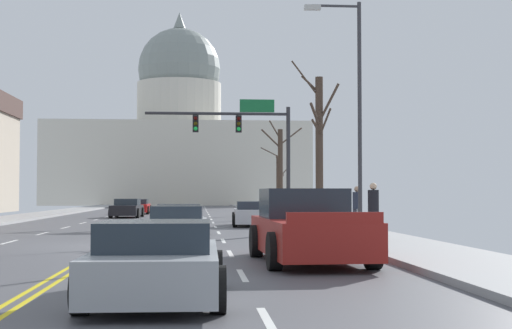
{
  "coord_description": "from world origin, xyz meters",
  "views": [
    {
      "loc": [
        2.62,
        -22.88,
        1.59
      ],
      "look_at": [
        6.59,
        26.8,
        3.55
      ],
      "focal_mm": 51.83,
      "sensor_mm": 36.0,
      "label": 1
    }
  ],
  "objects_px": {
    "sedan_near_04": "(156,263)",
    "pedestrian_01": "(373,208)",
    "sedan_near_02": "(178,226)",
    "sedan_oncoming_00": "(127,209)",
    "pedestrian_00": "(357,206)",
    "street_lamp_right": "(353,98)",
    "pickup_truck_near_03": "(308,229)",
    "sedan_near_01": "(178,219)",
    "sedan_oncoming_01": "(137,207)",
    "sedan_near_00": "(253,214)",
    "signal_gantry": "(248,134)"
  },
  "relations": [
    {
      "from": "sedan_near_04",
      "to": "pedestrian_01",
      "type": "bearing_deg",
      "value": 62.05
    },
    {
      "from": "street_lamp_right",
      "to": "pickup_truck_near_03",
      "type": "distance_m",
      "value": 9.36
    },
    {
      "from": "sedan_near_01",
      "to": "pedestrian_01",
      "type": "relative_size",
      "value": 2.61
    },
    {
      "from": "sedan_near_01",
      "to": "pedestrian_01",
      "type": "height_order",
      "value": "pedestrian_01"
    },
    {
      "from": "sedan_near_00",
      "to": "sedan_near_01",
      "type": "relative_size",
      "value": 1.01
    },
    {
      "from": "sedan_near_00",
      "to": "sedan_near_01",
      "type": "xyz_separation_m",
      "value": [
        -3.5,
        -6.03,
        -0.03
      ]
    },
    {
      "from": "sedan_near_00",
      "to": "sedan_near_04",
      "type": "xyz_separation_m",
      "value": [
        -3.35,
        -24.94,
        -0.02
      ]
    },
    {
      "from": "sedan_near_02",
      "to": "pedestrian_01",
      "type": "bearing_deg",
      "value": -12.47
    },
    {
      "from": "pickup_truck_near_03",
      "to": "sedan_oncoming_01",
      "type": "xyz_separation_m",
      "value": [
        -7.21,
        41.01,
        -0.2
      ]
    },
    {
      "from": "sedan_near_01",
      "to": "sedan_near_04",
      "type": "height_order",
      "value": "sedan_near_04"
    },
    {
      "from": "street_lamp_right",
      "to": "pedestrian_00",
      "type": "bearing_deg",
      "value": 74.94
    },
    {
      "from": "sedan_oncoming_01",
      "to": "pedestrian_00",
      "type": "bearing_deg",
      "value": -70.65
    },
    {
      "from": "sedan_near_02",
      "to": "sedan_near_00",
      "type": "bearing_deg",
      "value": 74.58
    },
    {
      "from": "pickup_truck_near_03",
      "to": "sedan_oncoming_00",
      "type": "height_order",
      "value": "pickup_truck_near_03"
    },
    {
      "from": "pedestrian_01",
      "to": "sedan_oncoming_01",
      "type": "bearing_deg",
      "value": 105.85
    },
    {
      "from": "sedan_oncoming_00",
      "to": "pedestrian_01",
      "type": "height_order",
      "value": "pedestrian_01"
    },
    {
      "from": "sedan_near_02",
      "to": "pedestrian_00",
      "type": "xyz_separation_m",
      "value": [
        6.67,
        3.75,
        0.54
      ]
    },
    {
      "from": "sedan_near_01",
      "to": "sedan_oncoming_00",
      "type": "bearing_deg",
      "value": 101.23
    },
    {
      "from": "pickup_truck_near_03",
      "to": "sedan_near_04",
      "type": "relative_size",
      "value": 1.28
    },
    {
      "from": "sedan_near_01",
      "to": "pedestrian_01",
      "type": "xyz_separation_m",
      "value": [
        6.2,
        -7.51,
        0.59
      ]
    },
    {
      "from": "street_lamp_right",
      "to": "pedestrian_01",
      "type": "xyz_separation_m",
      "value": [
        0.1,
        -2.45,
        -3.74
      ]
    },
    {
      "from": "signal_gantry",
      "to": "pedestrian_01",
      "type": "bearing_deg",
      "value": -81.26
    },
    {
      "from": "sedan_oncoming_00",
      "to": "pedestrian_00",
      "type": "distance_m",
      "value": 24.43
    },
    {
      "from": "sedan_near_00",
      "to": "sedan_near_04",
      "type": "relative_size",
      "value": 1.08
    },
    {
      "from": "street_lamp_right",
      "to": "sedan_near_01",
      "type": "distance_m",
      "value": 9.02
    },
    {
      "from": "street_lamp_right",
      "to": "sedan_near_01",
      "type": "relative_size",
      "value": 1.74
    },
    {
      "from": "pedestrian_01",
      "to": "pickup_truck_near_03",
      "type": "bearing_deg",
      "value": -117.65
    },
    {
      "from": "signal_gantry",
      "to": "sedan_oncoming_00",
      "type": "xyz_separation_m",
      "value": [
        -7.37,
        9.48,
        -4.24
      ]
    },
    {
      "from": "sedan_near_02",
      "to": "pickup_truck_near_03",
      "type": "xyz_separation_m",
      "value": [
        3.19,
        -6.82,
        0.2
      ]
    },
    {
      "from": "street_lamp_right",
      "to": "sedan_near_02",
      "type": "xyz_separation_m",
      "value": [
        -5.96,
        -1.11,
        -4.31
      ]
    },
    {
      "from": "sedan_near_02",
      "to": "sedan_oncoming_00",
      "type": "height_order",
      "value": "sedan_oncoming_00"
    },
    {
      "from": "sedan_near_04",
      "to": "pedestrian_01",
      "type": "xyz_separation_m",
      "value": [
        6.05,
        11.4,
        0.58
      ]
    },
    {
      "from": "street_lamp_right",
      "to": "sedan_oncoming_01",
      "type": "distance_m",
      "value": 34.82
    },
    {
      "from": "sedan_near_02",
      "to": "sedan_oncoming_00",
      "type": "bearing_deg",
      "value": 98.88
    },
    {
      "from": "pickup_truck_near_03",
      "to": "sedan_near_04",
      "type": "height_order",
      "value": "pickup_truck_near_03"
    },
    {
      "from": "sedan_near_00",
      "to": "signal_gantry",
      "type": "bearing_deg",
      "value": 90.12
    },
    {
      "from": "pickup_truck_near_03",
      "to": "sedan_oncoming_01",
      "type": "height_order",
      "value": "pickup_truck_near_03"
    },
    {
      "from": "sedan_near_02",
      "to": "sedan_near_04",
      "type": "height_order",
      "value": "sedan_near_02"
    },
    {
      "from": "sedan_near_04",
      "to": "pedestrian_00",
      "type": "distance_m",
      "value": 17.78
    },
    {
      "from": "sedan_oncoming_01",
      "to": "pedestrian_01",
      "type": "height_order",
      "value": "pedestrian_01"
    },
    {
      "from": "sedan_near_04",
      "to": "sedan_oncoming_01",
      "type": "distance_m",
      "value": 47.1
    },
    {
      "from": "signal_gantry",
      "to": "pedestrian_00",
      "type": "bearing_deg",
      "value": -75.16
    },
    {
      "from": "signal_gantry",
      "to": "sedan_near_00",
      "type": "distance_m",
      "value": 5.85
    },
    {
      "from": "signal_gantry",
      "to": "sedan_oncoming_01",
      "type": "xyz_separation_m",
      "value": [
        -7.38,
        17.96,
        -4.27
      ]
    },
    {
      "from": "sedan_near_04",
      "to": "sedan_oncoming_00",
      "type": "bearing_deg",
      "value": 95.98
    },
    {
      "from": "sedan_oncoming_00",
      "to": "sedan_oncoming_01",
      "type": "xyz_separation_m",
      "value": [
        -0.01,
        8.48,
        -0.03
      ]
    },
    {
      "from": "sedan_near_00",
      "to": "pedestrian_01",
      "type": "relative_size",
      "value": 2.63
    },
    {
      "from": "sedan_oncoming_01",
      "to": "pedestrian_00",
      "type": "height_order",
      "value": "pedestrian_00"
    },
    {
      "from": "sedan_oncoming_00",
      "to": "sedan_near_00",
      "type": "bearing_deg",
      "value": -61.35
    },
    {
      "from": "sedan_near_00",
      "to": "sedan_oncoming_01",
      "type": "relative_size",
      "value": 1.02
    }
  ]
}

